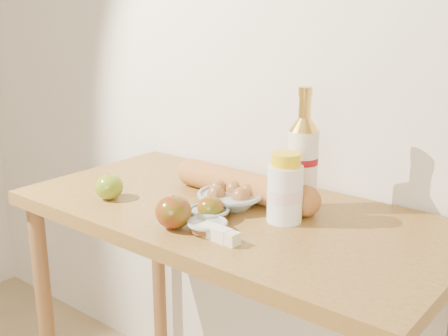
{
  "coord_description": "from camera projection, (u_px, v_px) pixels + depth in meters",
  "views": [
    {
      "loc": [
        0.88,
        0.06,
        1.43
      ],
      "look_at": [
        0.0,
        1.15,
        1.02
      ],
      "focal_mm": 45.0,
      "sensor_mm": 36.0,
      "label": 1
    }
  ],
  "objects": [
    {
      "name": "egg_bowl",
      "position": [
        231.0,
        197.0,
        1.52
      ],
      "size": [
        0.23,
        0.23,
        0.06
      ],
      "rotation": [
        0.0,
        0.0,
        0.37
      ],
      "color": "gray",
      "rests_on": "table"
    },
    {
      "name": "table",
      "position": [
        231.0,
        250.0,
        1.55
      ],
      "size": [
        1.2,
        0.6,
        0.9
      ],
      "color": "olive",
      "rests_on": "ground"
    },
    {
      "name": "bourbon_bottle",
      "position": [
        303.0,
        161.0,
        1.47
      ],
      "size": [
        0.1,
        0.1,
        0.33
      ],
      "rotation": [
        0.0,
        0.0,
        -0.28
      ],
      "color": "#EDE1C9",
      "rests_on": "table"
    },
    {
      "name": "butter_stick",
      "position": [
        219.0,
        234.0,
        1.31
      ],
      "size": [
        0.11,
        0.04,
        0.03
      ],
      "rotation": [
        0.0,
        0.0,
        -0.07
      ],
      "color": "beige",
      "rests_on": "table"
    },
    {
      "name": "sugar_bowl",
      "position": [
        207.0,
        226.0,
        1.35
      ],
      "size": [
        0.13,
        0.13,
        0.03
      ],
      "rotation": [
        0.0,
        0.0,
        0.43
      ],
      "color": "#93A09A",
      "rests_on": "table"
    },
    {
      "name": "syrup_bowl",
      "position": [
        208.0,
        214.0,
        1.43
      ],
      "size": [
        0.13,
        0.13,
        0.03
      ],
      "rotation": [
        0.0,
        0.0,
        0.24
      ],
      "color": "gray",
      "rests_on": "table"
    },
    {
      "name": "back_wall",
      "position": [
        301.0,
        50.0,
        1.65
      ],
      "size": [
        3.5,
        0.02,
        2.6
      ],
      "primitive_type": "cube",
      "color": "silver",
      "rests_on": "ground"
    },
    {
      "name": "cream_bottle",
      "position": [
        285.0,
        190.0,
        1.4
      ],
      "size": [
        0.11,
        0.11,
        0.18
      ],
      "rotation": [
        0.0,
        0.0,
        -0.31
      ],
      "color": "white",
      "rests_on": "table"
    },
    {
      "name": "apple_redgreen_front",
      "position": [
        174.0,
        212.0,
        1.37
      ],
      "size": [
        0.11,
        0.11,
        0.08
      ],
      "rotation": [
        0.0,
        0.0,
        0.23
      ],
      "color": "maroon",
      "rests_on": "table"
    },
    {
      "name": "apple_yellowgreen",
      "position": [
        109.0,
        187.0,
        1.58
      ],
      "size": [
        0.1,
        0.1,
        0.07
      ],
      "rotation": [
        0.0,
        0.0,
        0.23
      ],
      "color": "olive",
      "rests_on": "table"
    },
    {
      "name": "baguette",
      "position": [
        244.0,
        185.0,
        1.57
      ],
      "size": [
        0.49,
        0.09,
        0.08
      ],
      "rotation": [
        0.0,
        0.0,
        -0.02
      ],
      "color": "#C8823D",
      "rests_on": "table"
    },
    {
      "name": "apple_redgreen_right",
      "position": [
        211.0,
        208.0,
        1.42
      ],
      "size": [
        0.07,
        0.07,
        0.06
      ],
      "rotation": [
        0.0,
        0.0,
        -0.05
      ],
      "color": "maroon",
      "rests_on": "table"
    }
  ]
}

